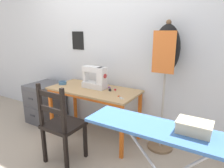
% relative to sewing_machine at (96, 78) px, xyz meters
% --- Properties ---
extents(ground_plane, '(14.00, 14.00, 0.00)m').
position_rel_sewing_machine_xyz_m(ground_plane, '(-0.01, -0.34, -0.85)').
color(ground_plane, tan).
extents(wall_back, '(10.00, 0.06, 2.55)m').
position_rel_sewing_machine_xyz_m(wall_back, '(-0.01, 0.32, 0.42)').
color(wall_back, silver).
rests_on(wall_back, ground_plane).
extents(sewing_table, '(1.24, 0.59, 0.71)m').
position_rel_sewing_machine_xyz_m(sewing_table, '(-0.01, -0.06, -0.22)').
color(sewing_table, tan).
rests_on(sewing_table, ground_plane).
extents(sewing_machine, '(0.35, 0.15, 0.32)m').
position_rel_sewing_machine_xyz_m(sewing_machine, '(0.00, 0.00, 0.00)').
color(sewing_machine, white).
rests_on(sewing_machine, sewing_table).
extents(fabric_bowl, '(0.11, 0.11, 0.04)m').
position_rel_sewing_machine_xyz_m(fabric_bowl, '(-0.54, -0.09, -0.12)').
color(fabric_bowl, teal).
rests_on(fabric_bowl, sewing_table).
extents(scissors, '(0.12, 0.11, 0.01)m').
position_rel_sewing_machine_xyz_m(scissors, '(0.47, -0.16, -0.14)').
color(scissors, silver).
rests_on(scissors, sewing_table).
extents(thread_spool_near_machine, '(0.04, 0.04, 0.04)m').
position_rel_sewing_machine_xyz_m(thread_spool_near_machine, '(0.19, 0.04, -0.12)').
color(thread_spool_near_machine, purple).
rests_on(thread_spool_near_machine, sewing_table).
extents(thread_spool_mid_table, '(0.04, 0.04, 0.04)m').
position_rel_sewing_machine_xyz_m(thread_spool_mid_table, '(0.24, -0.02, -0.12)').
color(thread_spool_mid_table, black).
rests_on(thread_spool_mid_table, sewing_table).
extents(thread_spool_far_edge, '(0.03, 0.03, 0.04)m').
position_rel_sewing_machine_xyz_m(thread_spool_far_edge, '(0.29, 0.04, -0.12)').
color(thread_spool_far_edge, red).
rests_on(thread_spool_far_edge, sewing_table).
extents(wooden_chair, '(0.40, 0.38, 0.95)m').
position_rel_sewing_machine_xyz_m(wooden_chair, '(0.02, -0.69, -0.40)').
color(wooden_chair, black).
rests_on(wooden_chair, ground_plane).
extents(filing_cabinet, '(0.44, 0.56, 0.64)m').
position_rel_sewing_machine_xyz_m(filing_cabinet, '(-1.02, -0.03, -0.53)').
color(filing_cabinet, '#4C4C51').
rests_on(filing_cabinet, ground_plane).
extents(dress_form, '(0.32, 0.32, 1.60)m').
position_rel_sewing_machine_xyz_m(dress_form, '(0.90, 0.15, 0.32)').
color(dress_form, '#846647').
rests_on(dress_form, ground_plane).
extents(ironing_board, '(1.21, 0.33, 0.83)m').
position_rel_sewing_machine_xyz_m(ironing_board, '(1.23, -0.86, -0.08)').
color(ironing_board, '#3D6BAD').
rests_on(ironing_board, ground_plane).
extents(storage_box, '(0.23, 0.16, 0.08)m').
position_rel_sewing_machine_xyz_m(storage_box, '(1.40, -0.82, 0.01)').
color(storage_box, beige).
rests_on(storage_box, ironing_board).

